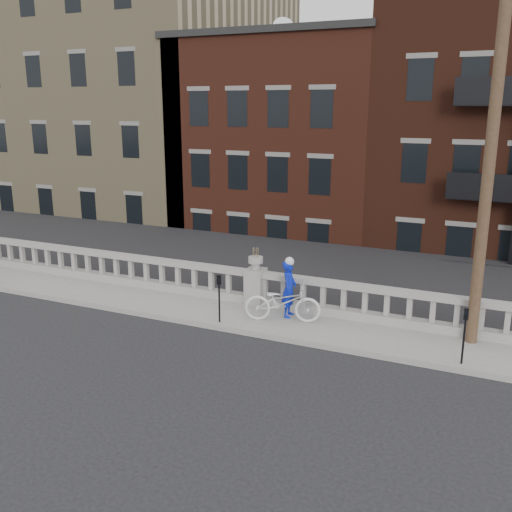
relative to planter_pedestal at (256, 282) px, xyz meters
The scene contains 10 objects.
ground 4.04m from the planter_pedestal, 90.00° to the right, with size 120.00×120.00×0.00m, color black.
sidewalk 1.21m from the planter_pedestal, 90.00° to the right, with size 32.00×2.20×0.15m, color gray.
balustrade 0.19m from the planter_pedestal, ahead, with size 28.00×0.34×1.03m.
planter_pedestal is the anchor object (origin of this frame).
lower_level 19.19m from the planter_pedestal, 88.31° to the left, with size 80.00×44.00×20.80m.
utility_pole 7.61m from the planter_pedestal, ahead, with size 1.60×0.28×10.00m.
parking_meter_c 1.83m from the planter_pedestal, 99.05° to the right, with size 0.10×0.09×1.36m.
parking_meter_d 6.36m from the planter_pedestal, 16.44° to the right, with size 0.10×0.09×1.36m.
bicycle 1.62m from the planter_pedestal, 37.96° to the right, with size 0.74×2.11×1.11m, color silver.
cyclist 1.42m from the planter_pedestal, 23.71° to the right, with size 0.60×0.39×1.64m, color #0B1EB3.
Camera 1 is at (6.77, -10.97, 6.01)m, focal length 40.00 mm.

